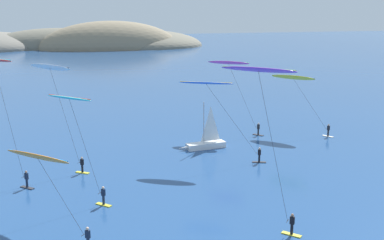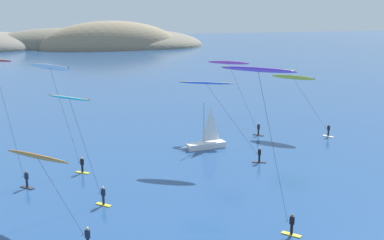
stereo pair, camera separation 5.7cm
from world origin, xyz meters
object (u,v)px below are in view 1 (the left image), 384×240
kitesurfer_cyan (72,108)px  kitesurfer_magenta (230,67)px  kitesurfer_white (52,75)px  sailboat_near (204,143)px  kitesurfer_purple (261,81)px  kitesurfer_blue (211,89)px  kitesurfer_yellow (295,81)px  kitesurfer_orange (41,162)px

kitesurfer_cyan → kitesurfer_magenta: bearing=39.7°
kitesurfer_white → sailboat_near: bearing=7.2°
kitesurfer_white → kitesurfer_purple: size_ratio=0.89×
kitesurfer_white → kitesurfer_blue: 16.63m
kitesurfer_yellow → kitesurfer_blue: size_ratio=0.89×
kitesurfer_blue → kitesurfer_orange: (-17.81, -14.21, -2.20)m
kitesurfer_blue → kitesurfer_orange: 22.89m
kitesurfer_orange → kitesurfer_purple: bearing=-11.5°
sailboat_near → kitesurfer_magenta: bearing=47.0°
kitesurfer_yellow → kitesurfer_cyan: 33.93m
kitesurfer_purple → kitesurfer_magenta: (8.77, 27.86, -2.45)m
kitesurfer_cyan → kitesurfer_magenta: size_ratio=0.94×
sailboat_near → kitesurfer_magenta: kitesurfer_magenta is taller
kitesurfer_purple → kitesurfer_cyan: kitesurfer_purple is taller
kitesurfer_blue → kitesurfer_orange: size_ratio=1.34×
kitesurfer_cyan → kitesurfer_white: bearing=98.0°
kitesurfer_cyan → kitesurfer_blue: bearing=26.0°
kitesurfer_orange → kitesurfer_purple: (15.51, -3.15, 5.60)m
kitesurfer_white → kitesurfer_orange: size_ratio=1.68×
kitesurfer_purple → kitesurfer_yellow: bearing=56.1°
kitesurfer_cyan → kitesurfer_magenta: kitesurfer_magenta is taller
sailboat_near → kitesurfer_purple: bearing=-97.8°
sailboat_near → kitesurfer_yellow: 16.21m
sailboat_near → kitesurfer_white: kitesurfer_white is taller
kitesurfer_blue → kitesurfer_purple: bearing=-97.5°
kitesurfer_orange → kitesurfer_purple: size_ratio=0.53×
kitesurfer_blue → kitesurfer_purple: (-2.30, -17.36, 3.40)m
kitesurfer_orange → kitesurfer_cyan: (2.76, 6.88, 2.49)m
kitesurfer_white → kitesurfer_magenta: (22.85, 8.36, -1.01)m
kitesurfer_yellow → kitesurfer_white: kitesurfer_white is taller
kitesurfer_orange → kitesurfer_magenta: kitesurfer_magenta is taller
kitesurfer_white → kitesurfer_cyan: 9.71m
kitesurfer_white → kitesurfer_orange: kitesurfer_white is taller
kitesurfer_purple → kitesurfer_magenta: 29.31m
sailboat_near → kitesurfer_blue: (-0.68, -4.29, 7.31)m
sailboat_near → kitesurfer_orange: kitesurfer_orange is taller
sailboat_near → kitesurfer_orange: (-18.49, -18.51, 5.11)m
kitesurfer_blue → kitesurfer_orange: bearing=-141.4°
sailboat_near → kitesurfer_orange: 26.66m
kitesurfer_yellow → kitesurfer_magenta: kitesurfer_magenta is taller
kitesurfer_orange → kitesurfer_magenta: bearing=45.5°
kitesurfer_white → kitesurfer_blue: bearing=-7.5°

